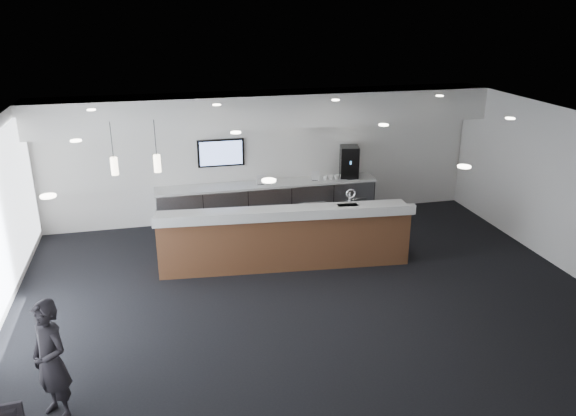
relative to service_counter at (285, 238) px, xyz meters
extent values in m
plane|color=black|center=(0.13, -1.32, -0.58)|extent=(10.00, 10.00, 0.00)
cube|color=black|center=(0.13, -1.32, 2.42)|extent=(10.00, 8.00, 0.02)
cube|color=silver|center=(0.13, 2.68, 0.92)|extent=(10.00, 0.02, 3.00)
cube|color=silver|center=(5.13, -1.32, 0.92)|extent=(0.02, 8.00, 3.00)
cube|color=silver|center=(0.13, 2.23, 2.07)|extent=(10.00, 0.90, 0.70)
cube|color=silver|center=(0.13, 2.65, 1.02)|extent=(9.80, 0.06, 1.40)
cube|color=gray|center=(0.13, 2.32, -0.13)|extent=(5.00, 0.60, 0.90)
cube|color=silver|center=(0.13, 2.32, 0.35)|extent=(5.06, 0.66, 0.05)
cylinder|color=white|center=(-1.87, 2.00, -0.08)|extent=(0.60, 0.02, 0.02)
cylinder|color=white|center=(-0.87, 2.00, -0.08)|extent=(0.60, 0.02, 0.02)
cylinder|color=white|center=(0.13, 2.00, -0.08)|extent=(0.60, 0.02, 0.02)
cylinder|color=white|center=(1.13, 2.00, -0.08)|extent=(0.60, 0.02, 0.02)
cylinder|color=white|center=(2.13, 2.00, -0.08)|extent=(0.60, 0.02, 0.02)
cube|color=black|center=(-0.87, 2.59, 1.07)|extent=(1.05, 0.07, 0.62)
cube|color=blue|center=(-0.87, 2.55, 1.07)|extent=(0.95, 0.01, 0.54)
cylinder|color=beige|center=(-2.27, -0.52, 1.67)|extent=(0.12, 0.12, 0.30)
cylinder|color=beige|center=(-2.97, -0.52, 1.67)|extent=(0.12, 0.12, 0.30)
cube|color=brown|center=(0.00, 0.01, -0.05)|extent=(4.81, 1.10, 1.05)
cube|color=silver|center=(0.00, 0.01, 0.50)|extent=(4.90, 1.19, 0.06)
cube|color=silver|center=(-0.03, -0.36, 0.59)|extent=(4.84, 0.57, 0.18)
cylinder|color=white|center=(1.28, -0.01, 0.67)|extent=(0.04, 0.04, 0.28)
torus|color=white|center=(1.28, -0.07, 0.81)|extent=(0.19, 0.05, 0.19)
cube|color=black|center=(2.10, 2.36, 0.74)|extent=(0.51, 0.55, 0.73)
cube|color=white|center=(2.10, 2.10, 0.38)|extent=(0.26, 0.12, 0.02)
cube|color=silver|center=(-0.04, 2.23, 0.49)|extent=(0.17, 0.03, 0.23)
cube|color=silver|center=(1.25, 2.24, 0.49)|extent=(0.17, 0.05, 0.23)
imported|color=black|center=(-3.69, -3.48, 0.22)|extent=(0.67, 0.68, 1.58)
imported|color=white|center=(2.03, 2.23, 0.43)|extent=(0.11, 0.11, 0.10)
imported|color=white|center=(1.89, 2.23, 0.43)|extent=(0.16, 0.16, 0.10)
imported|color=white|center=(1.75, 2.23, 0.43)|extent=(0.14, 0.14, 0.10)
imported|color=white|center=(1.61, 2.23, 0.43)|extent=(0.14, 0.14, 0.10)
imported|color=white|center=(1.47, 2.23, 0.43)|extent=(0.15, 0.15, 0.10)
camera|label=1|loc=(-2.24, -9.65, 4.26)|focal=35.00mm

